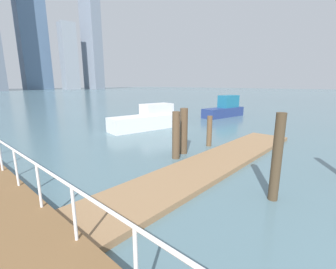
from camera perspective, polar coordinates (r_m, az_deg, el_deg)
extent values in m
plane|color=slate|center=(17.78, -31.49, 0.34)|extent=(300.00, 300.00, 0.00)
cube|color=#93704C|center=(9.41, 11.28, -7.01)|extent=(12.82, 2.00, 0.18)
cylinder|color=white|center=(3.45, -8.01, -29.10)|extent=(0.06, 0.06, 1.05)
cylinder|color=white|center=(4.65, -22.32, -17.86)|extent=(0.06, 0.06, 1.05)
cylinder|color=white|center=(6.10, -29.46, -11.13)|extent=(0.06, 0.06, 1.05)
cylinder|color=white|center=(7.65, -33.62, -6.96)|extent=(0.06, 0.06, 1.05)
cylinder|color=white|center=(9.25, -36.31, -4.20)|extent=(0.06, 0.06, 1.05)
cylinder|color=white|center=(6.71, -32.30, -4.61)|extent=(0.06, 25.52, 0.06)
cylinder|color=brown|center=(10.56, 3.95, 0.84)|extent=(0.35, 0.35, 2.12)
cylinder|color=brown|center=(9.82, 2.01, -0.23)|extent=(0.33, 0.33, 2.06)
cylinder|color=#473826|center=(6.91, 25.50, -5.27)|extent=(0.26, 0.26, 2.47)
cylinder|color=brown|center=(12.06, 10.26, 0.85)|extent=(0.27, 0.27, 1.58)
cube|color=white|center=(16.59, -4.75, 3.16)|extent=(6.09, 2.52, 0.99)
cube|color=white|center=(16.85, -2.84, 6.35)|extent=(2.44, 1.58, 0.77)
cube|color=navy|center=(23.19, 13.58, 5.41)|extent=(4.97, 2.13, 0.88)
cube|color=#1E6B8C|center=(23.69, 14.82, 7.99)|extent=(2.17, 1.42, 1.18)
cube|color=slate|center=(148.17, -31.46, 26.21)|extent=(13.50, 10.12, 84.55)
cube|color=#8C939E|center=(134.95, -23.46, 17.32)|extent=(7.78, 7.22, 33.15)
cube|color=gray|center=(143.16, -18.48, 20.72)|extent=(6.85, 11.85, 49.71)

